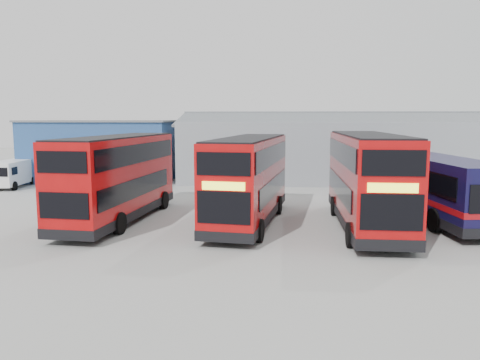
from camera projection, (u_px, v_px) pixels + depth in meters
The scene contains 8 objects.
ground_plane at pixel (261, 229), 22.52m from camera, with size 120.00×120.00×0.00m, color gray.
office_block at pixel (105, 150), 40.86m from camera, with size 12.30×8.32×5.12m.
maintenance_shed at pixel (356, 149), 41.46m from camera, with size 30.50×12.00×5.89m.
double_decker_left at pixel (118, 179), 23.99m from camera, with size 3.59×10.62×4.41m.
double_decker_centre at pixel (249, 181), 23.55m from camera, with size 4.01×10.54×4.36m.
double_decker_right at pixel (367, 181), 22.57m from camera, with size 3.01×10.87×4.56m.
single_decker_blue at pixel (432, 187), 25.08m from camera, with size 4.01×12.34×3.29m.
panel_van at pixel (12, 173), 35.96m from camera, with size 2.28×4.83×2.06m.
Camera 1 is at (0.37, -22.03, 5.30)m, focal length 35.00 mm.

